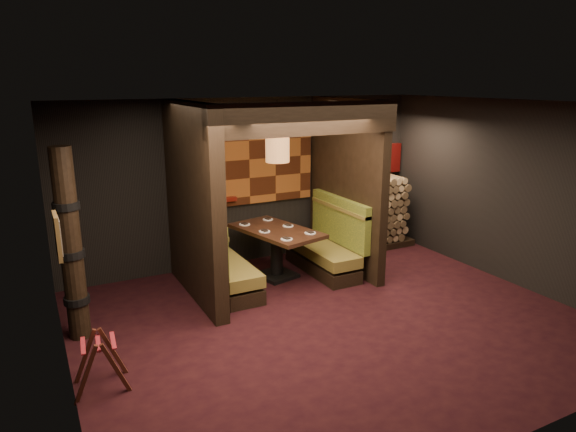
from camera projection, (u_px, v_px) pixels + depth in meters
The scene contains 23 objects.
floor at pixel (332, 321), 6.89m from camera, with size 6.50×5.50×0.02m, color black.
ceiling at pixel (338, 103), 6.15m from camera, with size 6.50×5.50×0.02m, color black.
wall_back at pixel (249, 181), 8.89m from camera, with size 6.50×0.02×2.85m, color black.
wall_front at pixel (518, 298), 4.15m from camera, with size 6.50×0.02×2.85m, color black.
wall_left at pixel (56, 258), 5.07m from camera, with size 0.02×5.50×2.85m, color black.
wall_right at pixel (512, 193), 7.97m from camera, with size 0.02×5.50×2.85m, color black.
partition_left at pixel (193, 203), 7.33m from camera, with size 0.20×2.20×2.85m, color black.
partition_right at pixel (346, 185), 8.55m from camera, with size 0.15×2.10×2.85m, color black.
header_beam at pixel (307, 119), 6.80m from camera, with size 2.85×0.18×0.44m, color black.
tapa_back_panel at pixel (249, 159), 8.73m from camera, with size 2.40×0.06×1.55m, color brown.
tapa_side_panel at pixel (196, 171), 7.43m from camera, with size 0.04×1.85×1.45m, color brown.
lacquer_shelf at pixel (219, 200), 8.59m from camera, with size 0.60×0.12×0.07m, color #5A120A.
booth_bench_left at pixel (221, 266), 7.77m from camera, with size 0.68×1.60×1.14m.
booth_bench_right at pixel (328, 248), 8.61m from camera, with size 0.68×1.60×1.14m.
dining_table at pixel (277, 243), 8.27m from camera, with size 1.18×1.70×0.82m.
place_settings at pixel (276, 228), 8.21m from camera, with size 0.90×1.32×0.03m.
pendant_lamp at pixel (277, 147), 7.83m from camera, with size 0.37×0.37×0.94m.
framed_picture at pixel (58, 236), 5.12m from camera, with size 0.05×0.36×0.46m.
luggage_rack at pixel (100, 360), 5.34m from camera, with size 0.61×0.45×0.62m.
totem_column at pixel (71, 247), 6.17m from camera, with size 0.31×0.31×2.40m.
firewood_stack at pixel (369, 213), 9.74m from camera, with size 1.73×0.70×1.36m.
mosaic_header at pixel (361, 160), 9.78m from camera, with size 1.83×0.10×0.56m, color maroon.
bay_front_post at pixel (342, 182), 8.82m from camera, with size 0.08×0.08×2.85m, color black.
Camera 1 is at (-3.42, -5.31, 3.14)m, focal length 32.00 mm.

